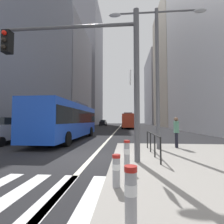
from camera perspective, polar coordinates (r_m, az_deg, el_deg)
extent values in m
plane|color=black|center=(27.58, 1.43, -6.57)|extent=(160.00, 160.00, 0.00)
cube|color=silver|center=(4.64, -32.17, -24.13)|extent=(0.45, 3.20, 0.01)
cube|color=silver|center=(4.22, -21.14, -26.69)|extent=(0.45, 3.20, 0.01)
cube|color=silver|center=(3.95, -7.64, -28.57)|extent=(0.45, 3.20, 0.01)
cube|color=silver|center=(3.88, 7.37, -29.05)|extent=(0.45, 3.20, 0.01)
cube|color=silver|center=(4.02, 22.02, -27.91)|extent=(0.45, 3.20, 0.01)
cube|color=beige|center=(37.56, 2.29, -5.62)|extent=(0.20, 80.00, 0.01)
cube|color=slate|center=(31.81, -31.87, 21.63)|extent=(12.54, 20.55, 29.49)
cube|color=gray|center=(53.62, -14.92, 11.50)|extent=(10.00, 21.92, 30.12)
cube|color=gray|center=(80.75, -8.45, 15.34)|extent=(11.28, 22.26, 54.19)
cube|color=gray|center=(54.89, 21.50, 14.75)|extent=(10.66, 19.49, 36.53)
cube|color=gray|center=(80.90, 15.71, 7.03)|extent=(10.02, 25.79, 31.32)
cube|color=blue|center=(15.12, -14.79, -2.86)|extent=(2.55, 11.25, 2.75)
cube|color=black|center=(15.12, -14.78, -1.56)|extent=(2.59, 11.03, 1.10)
cube|color=#4C4C51|center=(16.78, -12.78, 2.32)|extent=(1.77, 4.06, 0.30)
cylinder|color=black|center=(11.39, -15.30, -9.01)|extent=(0.30, 1.00, 1.00)
cylinder|color=black|center=(12.42, -25.86, -8.31)|extent=(0.30, 1.00, 1.00)
cylinder|color=black|center=(18.29, -7.44, -6.79)|extent=(0.30, 1.00, 1.00)
cylinder|color=black|center=(18.95, -14.60, -6.58)|extent=(0.30, 1.00, 1.00)
cube|color=silver|center=(14.82, -33.34, -5.77)|extent=(1.85, 4.33, 1.10)
cube|color=black|center=(14.92, -32.91, -2.65)|extent=(1.54, 2.35, 0.52)
cylinder|color=black|center=(13.16, -34.08, -8.57)|extent=(0.23, 0.64, 0.64)
cylinder|color=black|center=(15.57, -27.43, -7.80)|extent=(0.23, 0.64, 0.64)
cylinder|color=black|center=(16.57, -32.87, -7.35)|extent=(0.23, 0.64, 0.64)
cube|color=red|center=(37.37, 5.47, -2.98)|extent=(2.63, 10.68, 2.75)
cube|color=black|center=(37.38, 5.47, -2.45)|extent=(2.66, 10.47, 1.10)
cube|color=#4C4C51|center=(35.81, 5.52, -0.54)|extent=(1.80, 3.86, 0.30)
cylinder|color=black|center=(40.79, 3.66, -4.71)|extent=(0.31, 1.00, 1.00)
cylinder|color=black|center=(40.85, 7.04, -4.69)|extent=(0.31, 1.00, 1.00)
cylinder|color=black|center=(33.97, 3.60, -5.05)|extent=(0.31, 1.00, 1.00)
cylinder|color=black|center=(34.04, 7.66, -5.03)|extent=(0.31, 1.00, 1.00)
cube|color=red|center=(57.10, 5.47, -2.99)|extent=(2.72, 11.55, 2.75)
cube|color=black|center=(57.10, 5.47, -2.64)|extent=(2.76, 11.32, 1.10)
cube|color=#4C4C51|center=(55.40, 5.46, -1.41)|extent=(1.83, 4.17, 0.30)
cylinder|color=black|center=(60.81, 4.36, -4.15)|extent=(0.32, 1.01, 1.00)
cylinder|color=black|center=(60.80, 6.63, -4.14)|extent=(0.32, 1.01, 1.00)
cylinder|color=black|center=(53.46, 4.17, -4.30)|extent=(0.32, 1.01, 1.00)
cylinder|color=black|center=(53.44, 6.75, -4.29)|extent=(0.32, 1.01, 1.00)
cube|color=black|center=(53.42, -3.07, -3.91)|extent=(1.95, 4.34, 1.10)
cube|color=black|center=(53.56, -3.04, -3.04)|extent=(1.58, 2.36, 0.52)
cylinder|color=black|center=(51.85, -2.36, -4.55)|extent=(0.24, 0.65, 0.64)
cylinder|color=black|center=(52.17, -4.34, -4.53)|extent=(0.24, 0.65, 0.64)
cylinder|color=black|center=(54.72, -1.87, -4.47)|extent=(0.24, 0.65, 0.64)
cylinder|color=black|center=(55.02, -3.75, -4.46)|extent=(0.24, 0.65, 0.64)
cube|color=#B2A899|center=(67.03, 5.36, -3.72)|extent=(1.90, 4.61, 1.10)
cube|color=black|center=(66.87, 5.36, -3.03)|extent=(1.56, 2.50, 0.52)
cylinder|color=black|center=(68.56, 4.55, -4.17)|extent=(0.24, 0.65, 0.64)
cylinder|color=black|center=(68.63, 6.08, -4.16)|extent=(0.24, 0.65, 0.64)
cylinder|color=black|center=(65.46, 4.62, -4.22)|extent=(0.24, 0.65, 0.64)
cylinder|color=black|center=(65.53, 6.21, -4.21)|extent=(0.24, 0.65, 0.64)
cube|color=maroon|center=(67.03, 5.74, -3.72)|extent=(1.85, 4.59, 1.10)
cube|color=black|center=(66.88, 5.73, -3.03)|extent=(1.53, 2.49, 0.52)
cylinder|color=black|center=(68.60, 4.97, -4.16)|extent=(0.23, 0.64, 0.64)
cylinder|color=black|center=(68.60, 6.50, -4.16)|extent=(0.23, 0.64, 0.64)
cylinder|color=black|center=(65.49, 4.95, -4.22)|extent=(0.23, 0.64, 0.64)
cylinder|color=black|center=(65.50, 6.54, -4.21)|extent=(0.23, 0.64, 0.64)
cylinder|color=#515156|center=(6.56, 8.56, 9.68)|extent=(0.22, 0.22, 6.00)
cylinder|color=#515156|center=(7.79, -14.37, 26.62)|extent=(5.40, 0.14, 0.14)
cube|color=black|center=(8.74, -32.50, 19.75)|extent=(0.34, 0.34, 0.95)
sphere|color=red|center=(8.71, -33.30, 21.97)|extent=(0.20, 0.20, 0.20)
sphere|color=black|center=(8.59, -33.36, 20.15)|extent=(0.20, 0.20, 0.20)
sphere|color=black|center=(8.48, -33.42, 18.28)|extent=(0.20, 0.20, 0.20)
cube|color=white|center=(6.43, 6.39, 11.78)|extent=(0.04, 0.60, 0.44)
cylinder|color=#56565B|center=(9.79, 15.49, 11.52)|extent=(0.20, 0.20, 8.00)
cylinder|color=#56565B|center=(11.22, 8.15, 30.80)|extent=(2.40, 0.10, 0.10)
ellipsoid|color=#B2B2B7|center=(11.19, 1.01, 30.56)|extent=(0.70, 0.32, 0.20)
cylinder|color=#56565B|center=(11.60, 21.91, 29.74)|extent=(2.40, 0.10, 0.10)
ellipsoid|color=#B2B2B7|center=(11.94, 28.18, 28.56)|extent=(0.70, 0.32, 0.20)
cylinder|color=#99999E|center=(2.73, 6.55, -27.16)|extent=(0.18, 0.18, 0.89)
cylinder|color=white|center=(2.68, 6.54, -25.08)|extent=(0.19, 0.19, 0.16)
cylinder|color=#B21E19|center=(2.59, 6.49, -18.94)|extent=(0.20, 0.20, 0.08)
cylinder|color=#99999E|center=(4.14, 1.50, -19.64)|extent=(0.18, 0.18, 0.76)
cylinder|color=white|center=(4.11, 1.50, -18.43)|extent=(0.19, 0.19, 0.14)
cylinder|color=#B21E19|center=(4.05, 1.49, -15.05)|extent=(0.20, 0.20, 0.08)
cylinder|color=#99999E|center=(5.45, 5.18, -14.59)|extent=(0.18, 0.18, 0.93)
cylinder|color=white|center=(5.43, 5.18, -13.43)|extent=(0.19, 0.19, 0.17)
cylinder|color=#B21E19|center=(5.38, 5.16, -10.13)|extent=(0.20, 0.20, 0.08)
cylinder|color=black|center=(6.28, 16.52, -12.86)|extent=(0.06, 0.06, 0.95)
cylinder|color=black|center=(7.42, 14.61, -11.33)|extent=(0.06, 0.06, 0.95)
cylinder|color=black|center=(8.58, 13.22, -10.21)|extent=(0.06, 0.06, 0.95)
cylinder|color=black|center=(9.74, 12.17, -9.35)|extent=(0.06, 0.06, 0.95)
cylinder|color=black|center=(7.95, 13.82, -7.34)|extent=(0.06, 3.55, 0.06)
cylinder|color=black|center=(10.27, 21.54, -9.13)|extent=(0.15, 0.15, 0.86)
cylinder|color=black|center=(10.42, 21.39, -9.04)|extent=(0.15, 0.15, 0.86)
cube|color=#4C7F66|center=(10.29, 21.38, -4.86)|extent=(0.29, 0.41, 0.66)
sphere|color=brown|center=(10.28, 21.33, -2.36)|extent=(0.24, 0.24, 0.24)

